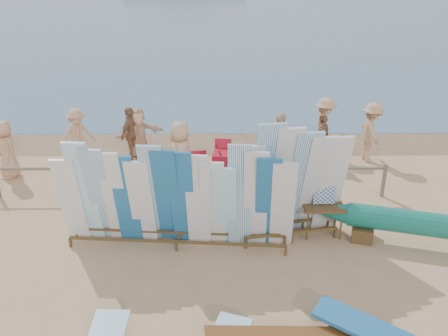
{
  "coord_description": "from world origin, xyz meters",
  "views": [
    {
      "loc": [
        1.82,
        -8.09,
        5.57
      ],
      "look_at": [
        1.87,
        2.64,
        0.97
      ],
      "focal_mm": 38.0,
      "sensor_mm": 36.0,
      "label": 1
    }
  ],
  "objects_px": {
    "beachgoer_8": "(279,139)",
    "main_surfboard_rack": "(176,200)",
    "beachgoer_9": "(324,127)",
    "beachgoer_3": "(78,135)",
    "beachgoer_4": "(131,133)",
    "beachgoer_extra_0": "(371,132)",
    "beachgoer_10": "(322,139)",
    "stroller": "(222,165)",
    "side_surfboard_rack": "(290,187)",
    "beach_chair_left": "(198,174)",
    "beachgoer_6": "(181,155)",
    "beachgoer_0": "(7,149)",
    "outrigger_canoe": "(444,228)",
    "beachgoer_5": "(139,134)",
    "vendor_table": "(322,219)",
    "beach_chair_right": "(161,174)"
  },
  "relations": [
    {
      "from": "beachgoer_8",
      "to": "main_surfboard_rack",
      "type": "bearing_deg",
      "value": 47.47
    },
    {
      "from": "beachgoer_9",
      "to": "beachgoer_3",
      "type": "bearing_deg",
      "value": 103.22
    },
    {
      "from": "beachgoer_4",
      "to": "beachgoer_extra_0",
      "type": "bearing_deg",
      "value": 114.02
    },
    {
      "from": "beachgoer_10",
      "to": "beachgoer_4",
      "type": "xyz_separation_m",
      "value": [
        -5.77,
        0.43,
        0.04
      ]
    },
    {
      "from": "stroller",
      "to": "beachgoer_8",
      "type": "distance_m",
      "value": 2.04
    },
    {
      "from": "side_surfboard_rack",
      "to": "beachgoer_10",
      "type": "bearing_deg",
      "value": 58.45
    },
    {
      "from": "stroller",
      "to": "main_surfboard_rack",
      "type": "bearing_deg",
      "value": -99.38
    },
    {
      "from": "beach_chair_left",
      "to": "stroller",
      "type": "xyz_separation_m",
      "value": [
        0.67,
        0.22,
        0.19
      ]
    },
    {
      "from": "stroller",
      "to": "beachgoer_6",
      "type": "distance_m",
      "value": 1.29
    },
    {
      "from": "beachgoer_0",
      "to": "outrigger_canoe",
      "type": "bearing_deg",
      "value": 39.83
    },
    {
      "from": "stroller",
      "to": "beachgoer_5",
      "type": "xyz_separation_m",
      "value": [
        -2.55,
        1.63,
        0.36
      ]
    },
    {
      "from": "vendor_table",
      "to": "beachgoer_9",
      "type": "xyz_separation_m",
      "value": [
        0.99,
        4.94,
        0.52
      ]
    },
    {
      "from": "outrigger_canoe",
      "to": "stroller",
      "type": "relative_size",
      "value": 5.23
    },
    {
      "from": "vendor_table",
      "to": "beachgoer_6",
      "type": "bearing_deg",
      "value": 141.58
    },
    {
      "from": "outrigger_canoe",
      "to": "beachgoer_10",
      "type": "xyz_separation_m",
      "value": [
        -1.64,
        4.77,
        0.26
      ]
    },
    {
      "from": "beach_chair_left",
      "to": "stroller",
      "type": "height_order",
      "value": "stroller"
    },
    {
      "from": "beach_chair_right",
      "to": "beachgoer_5",
      "type": "bearing_deg",
      "value": 76.44
    },
    {
      "from": "beachgoer_3",
      "to": "beachgoer_10",
      "type": "bearing_deg",
      "value": -43.6
    },
    {
      "from": "beachgoer_6",
      "to": "beachgoer_0",
      "type": "relative_size",
      "value": 1.12
    },
    {
      "from": "outrigger_canoe",
      "to": "beach_chair_left",
      "type": "bearing_deg",
      "value": 163.66
    },
    {
      "from": "vendor_table",
      "to": "stroller",
      "type": "xyz_separation_m",
      "value": [
        -2.22,
        2.97,
        0.05
      ]
    },
    {
      "from": "beachgoer_10",
      "to": "beachgoer_3",
      "type": "distance_m",
      "value": 7.36
    },
    {
      "from": "vendor_table",
      "to": "beachgoer_extra_0",
      "type": "xyz_separation_m",
      "value": [
        2.3,
        4.37,
        0.52
      ]
    },
    {
      "from": "beachgoer_5",
      "to": "beachgoer_0",
      "type": "xyz_separation_m",
      "value": [
        -3.49,
        -1.37,
        0.03
      ]
    },
    {
      "from": "beachgoer_extra_0",
      "to": "beachgoer_5",
      "type": "bearing_deg",
      "value": 83.95
    },
    {
      "from": "side_surfboard_rack",
      "to": "beach_chair_right",
      "type": "xyz_separation_m",
      "value": [
        -3.14,
        2.98,
        -1.02
      ]
    },
    {
      "from": "main_surfboard_rack",
      "to": "beachgoer_10",
      "type": "bearing_deg",
      "value": 53.72
    },
    {
      "from": "beachgoer_5",
      "to": "beachgoer_0",
      "type": "height_order",
      "value": "beachgoer_0"
    },
    {
      "from": "vendor_table",
      "to": "beachgoer_6",
      "type": "xyz_separation_m",
      "value": [
        -3.31,
        2.48,
        0.54
      ]
    },
    {
      "from": "outrigger_canoe",
      "to": "beachgoer_0",
      "type": "relative_size",
      "value": 3.49
    },
    {
      "from": "stroller",
      "to": "beachgoer_9",
      "type": "xyz_separation_m",
      "value": [
        3.22,
        1.97,
        0.47
      ]
    },
    {
      "from": "beachgoer_4",
      "to": "beachgoer_8",
      "type": "xyz_separation_m",
      "value": [
        4.47,
        -0.49,
        -0.02
      ]
    },
    {
      "from": "stroller",
      "to": "beachgoer_0",
      "type": "distance_m",
      "value": 6.06
    },
    {
      "from": "beachgoer_6",
      "to": "beachgoer_8",
      "type": "distance_m",
      "value": 3.19
    },
    {
      "from": "beachgoer_6",
      "to": "vendor_table",
      "type": "bearing_deg",
      "value": 80.03
    },
    {
      "from": "side_surfboard_rack",
      "to": "beachgoer_8",
      "type": "bearing_deg",
      "value": 75.06
    },
    {
      "from": "beachgoer_10",
      "to": "beachgoer_0",
      "type": "distance_m",
      "value": 9.08
    },
    {
      "from": "side_surfboard_rack",
      "to": "beachgoer_5",
      "type": "bearing_deg",
      "value": 118.46
    },
    {
      "from": "beachgoer_5",
      "to": "beachgoer_8",
      "type": "bearing_deg",
      "value": -36.18
    },
    {
      "from": "beachgoer_8",
      "to": "beachgoer_5",
      "type": "bearing_deg",
      "value": -19.58
    },
    {
      "from": "side_surfboard_rack",
      "to": "beachgoer_extra_0",
      "type": "height_order",
      "value": "side_surfboard_rack"
    },
    {
      "from": "beachgoer_10",
      "to": "main_surfboard_rack",
      "type": "bearing_deg",
      "value": -10.49
    },
    {
      "from": "beachgoer_0",
      "to": "beachgoer_6",
      "type": "bearing_deg",
      "value": 51.3
    },
    {
      "from": "beach_chair_right",
      "to": "beachgoer_5",
      "type": "xyz_separation_m",
      "value": [
        -0.86,
        1.76,
        0.56
      ]
    },
    {
      "from": "beachgoer_9",
      "to": "outrigger_canoe",
      "type": "bearing_deg",
      "value": -156.78
    },
    {
      "from": "beach_chair_left",
      "to": "beachgoer_6",
      "type": "relative_size",
      "value": 0.47
    },
    {
      "from": "beachgoer_9",
      "to": "beachgoer_4",
      "type": "bearing_deg",
      "value": 102.74
    },
    {
      "from": "beachgoer_extra_0",
      "to": "beachgoer_8",
      "type": "bearing_deg",
      "value": 92.11
    },
    {
      "from": "main_surfboard_rack",
      "to": "stroller",
      "type": "distance_m",
      "value": 3.63
    },
    {
      "from": "stroller",
      "to": "beachgoer_10",
      "type": "height_order",
      "value": "beachgoer_10"
    }
  ]
}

